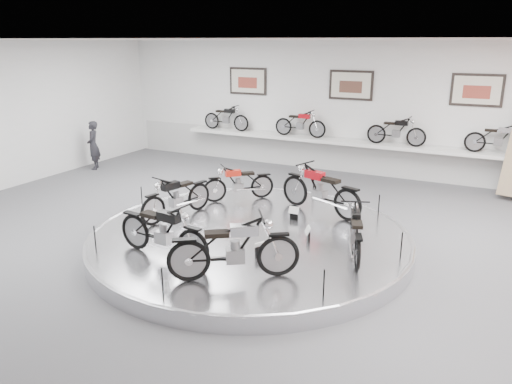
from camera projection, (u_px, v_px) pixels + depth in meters
The scene contains 21 objects.
floor at pixel (243, 252), 9.83m from camera, with size 16.00×16.00×0.00m, color #4E4D50.
ceiling at pixel (241, 40), 8.66m from camera, with size 16.00×16.00×0.00m, color white.
wall_back at pixel (350, 108), 15.24m from camera, with size 16.00×16.00×0.00m, color silver.
dado_band at pixel (347, 155), 15.64m from camera, with size 15.68×0.04×1.10m, color #BCBCBA.
display_platform at pixel (250, 239), 10.04m from camera, with size 6.40×6.40×0.30m, color silver.
platform_rim at pixel (250, 234), 10.01m from camera, with size 6.40×6.40×0.10m, color #B2B2BA.
shelf at pixel (345, 142), 15.27m from camera, with size 11.00×0.55×0.10m, color silver.
poster_left at pixel (248, 81), 16.50m from camera, with size 1.35×0.06×0.88m, color beige.
poster_center at pixel (351, 85), 15.00m from camera, with size 1.35×0.06×0.88m, color beige.
poster_right at pixel (477, 90), 13.50m from camera, with size 1.35×0.06×0.88m, color beige.
shelf_bike_a at pixel (226, 119), 16.95m from camera, with size 1.22×0.42×0.73m, color black, non-canonical shape.
shelf_bike_b at pixel (300, 125), 15.79m from camera, with size 1.22×0.42×0.73m, color #9C0A12, non-canonical shape.
shelf_bike_c at pixel (396, 133), 14.51m from camera, with size 1.22×0.42×0.73m, color black, non-canonical shape.
shelf_bike_d at pixel (498, 141), 13.35m from camera, with size 1.22×0.42×0.73m, color silver, non-canonical shape.
bike_a at pixel (320, 189), 11.00m from camera, with size 1.84×0.65×1.08m, color #9C0A12, non-canonical shape.
bike_b at pixel (239, 183), 11.92m from camera, with size 1.48×0.52×0.87m, color red, non-canonical shape.
bike_c at pixel (177, 196), 10.73m from camera, with size 1.62×0.57×0.95m, color black, non-canonical shape.
bike_d at pixel (163, 230), 8.72m from camera, with size 1.72×0.61×1.01m, color black, non-canonical shape.
bike_e at pixel (234, 248), 7.92m from camera, with size 1.81×0.64×1.07m, color silver, non-canonical shape.
bike_f at pixel (355, 231), 8.84m from camera, with size 1.53×0.54×0.90m, color black, non-canonical shape.
visitor at pixel (93, 145), 15.95m from camera, with size 0.56×0.37×1.55m, color black.
Camera 1 is at (4.28, -7.99, 4.00)m, focal length 35.00 mm.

